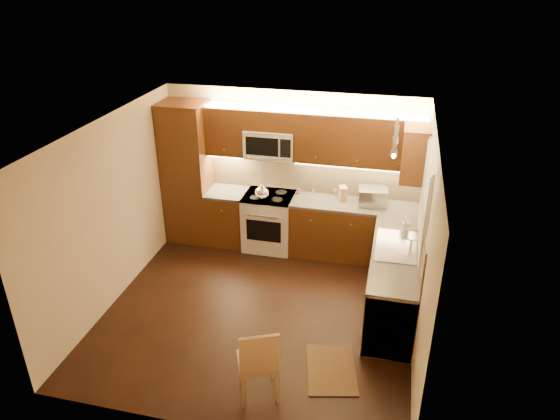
% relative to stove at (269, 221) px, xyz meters
% --- Properties ---
extents(floor, '(4.00, 4.00, 0.01)m').
position_rel_stove_xyz_m(floor, '(0.30, -1.68, -0.46)').
color(floor, black).
rests_on(floor, ground).
extents(ceiling, '(4.00, 4.00, 0.01)m').
position_rel_stove_xyz_m(ceiling, '(0.30, -1.68, 2.04)').
color(ceiling, beige).
rests_on(ceiling, ground).
extents(wall_back, '(4.00, 0.01, 2.50)m').
position_rel_stove_xyz_m(wall_back, '(0.30, 0.32, 0.79)').
color(wall_back, beige).
rests_on(wall_back, ground).
extents(wall_front, '(4.00, 0.01, 2.50)m').
position_rel_stove_xyz_m(wall_front, '(0.30, -3.67, 0.79)').
color(wall_front, beige).
rests_on(wall_front, ground).
extents(wall_left, '(0.01, 4.00, 2.50)m').
position_rel_stove_xyz_m(wall_left, '(-1.70, -1.68, 0.79)').
color(wall_left, beige).
rests_on(wall_left, ground).
extents(wall_right, '(0.01, 4.00, 2.50)m').
position_rel_stove_xyz_m(wall_right, '(2.30, -1.68, 0.79)').
color(wall_right, beige).
rests_on(wall_right, ground).
extents(pantry, '(0.70, 0.60, 2.30)m').
position_rel_stove_xyz_m(pantry, '(-1.35, 0.02, 0.69)').
color(pantry, '#47260F').
rests_on(pantry, floor).
extents(base_cab_back_left, '(0.62, 0.60, 0.86)m').
position_rel_stove_xyz_m(base_cab_back_left, '(-0.69, 0.02, -0.03)').
color(base_cab_back_left, '#47260F').
rests_on(base_cab_back_left, floor).
extents(counter_back_left, '(0.62, 0.60, 0.04)m').
position_rel_stove_xyz_m(counter_back_left, '(-0.69, 0.02, 0.42)').
color(counter_back_left, '#3C3836').
rests_on(counter_back_left, base_cab_back_left).
extents(base_cab_back_right, '(1.92, 0.60, 0.86)m').
position_rel_stove_xyz_m(base_cab_back_right, '(1.34, 0.02, -0.03)').
color(base_cab_back_right, '#47260F').
rests_on(base_cab_back_right, floor).
extents(counter_back_right, '(1.92, 0.60, 0.04)m').
position_rel_stove_xyz_m(counter_back_right, '(1.34, 0.02, 0.42)').
color(counter_back_right, '#3C3836').
rests_on(counter_back_right, base_cab_back_right).
extents(base_cab_right, '(0.60, 2.00, 0.86)m').
position_rel_stove_xyz_m(base_cab_right, '(2.00, -1.28, -0.03)').
color(base_cab_right, '#47260F').
rests_on(base_cab_right, floor).
extents(counter_right, '(0.60, 2.00, 0.04)m').
position_rel_stove_xyz_m(counter_right, '(2.00, -1.28, 0.42)').
color(counter_right, '#3C3836').
rests_on(counter_right, base_cab_right).
extents(dishwasher, '(0.58, 0.60, 0.84)m').
position_rel_stove_xyz_m(dishwasher, '(2.00, -1.98, -0.03)').
color(dishwasher, silver).
rests_on(dishwasher, floor).
extents(backsplash_back, '(3.30, 0.02, 0.60)m').
position_rel_stove_xyz_m(backsplash_back, '(0.65, 0.31, 0.74)').
color(backsplash_back, tan).
rests_on(backsplash_back, wall_back).
extents(backsplash_right, '(0.02, 2.00, 0.60)m').
position_rel_stove_xyz_m(backsplash_right, '(2.29, -1.28, 0.74)').
color(backsplash_right, tan).
rests_on(backsplash_right, wall_right).
extents(upper_cab_back_left, '(0.62, 0.35, 0.75)m').
position_rel_stove_xyz_m(upper_cab_back_left, '(-0.69, 0.15, 1.42)').
color(upper_cab_back_left, '#47260F').
rests_on(upper_cab_back_left, wall_back).
extents(upper_cab_back_right, '(1.92, 0.35, 0.75)m').
position_rel_stove_xyz_m(upper_cab_back_right, '(1.34, 0.15, 1.42)').
color(upper_cab_back_right, '#47260F').
rests_on(upper_cab_back_right, wall_back).
extents(upper_cab_bridge, '(0.76, 0.35, 0.31)m').
position_rel_stove_xyz_m(upper_cab_bridge, '(0.00, 0.15, 1.63)').
color(upper_cab_bridge, '#47260F').
rests_on(upper_cab_bridge, wall_back).
extents(upper_cab_right_corner, '(0.35, 0.50, 0.75)m').
position_rel_stove_xyz_m(upper_cab_right_corner, '(2.12, -0.28, 1.42)').
color(upper_cab_right_corner, '#47260F').
rests_on(upper_cab_right_corner, wall_right).
extents(stove, '(0.76, 0.65, 0.92)m').
position_rel_stove_xyz_m(stove, '(0.00, 0.00, 0.00)').
color(stove, silver).
rests_on(stove, floor).
extents(microwave, '(0.76, 0.38, 0.44)m').
position_rel_stove_xyz_m(microwave, '(0.00, 0.14, 1.26)').
color(microwave, silver).
rests_on(microwave, wall_back).
extents(window_frame, '(0.03, 1.44, 1.24)m').
position_rel_stove_xyz_m(window_frame, '(2.29, -1.12, 1.14)').
color(window_frame, silver).
rests_on(window_frame, wall_right).
extents(window_blinds, '(0.02, 1.36, 1.16)m').
position_rel_stove_xyz_m(window_blinds, '(2.27, -1.12, 1.14)').
color(window_blinds, silver).
rests_on(window_blinds, wall_right).
extents(sink, '(0.52, 0.86, 0.15)m').
position_rel_stove_xyz_m(sink, '(2.00, -1.12, 0.52)').
color(sink, silver).
rests_on(sink, counter_right).
extents(faucet, '(0.20, 0.04, 0.30)m').
position_rel_stove_xyz_m(faucet, '(2.18, -1.12, 0.59)').
color(faucet, silver).
rests_on(faucet, counter_right).
extents(track_light_bar, '(0.04, 1.20, 0.03)m').
position_rel_stove_xyz_m(track_light_bar, '(1.85, -1.27, 2.00)').
color(track_light_bar, silver).
rests_on(track_light_bar, ceiling).
extents(kettle, '(0.27, 0.27, 0.25)m').
position_rel_stove_xyz_m(kettle, '(-0.07, -0.12, 0.58)').
color(kettle, silver).
rests_on(kettle, stove).
extents(toaster_oven, '(0.47, 0.37, 0.26)m').
position_rel_stove_xyz_m(toaster_oven, '(1.60, 0.08, 0.57)').
color(toaster_oven, silver).
rests_on(toaster_oven, counter_back_right).
extents(knife_block, '(0.15, 0.19, 0.22)m').
position_rel_stove_xyz_m(knife_block, '(1.14, 0.12, 0.55)').
color(knife_block, '#AC734D').
rests_on(knife_block, counter_back_right).
extents(spice_jar_a, '(0.05, 0.05, 0.09)m').
position_rel_stove_xyz_m(spice_jar_a, '(0.67, 0.26, 0.48)').
color(spice_jar_a, silver).
rests_on(spice_jar_a, counter_back_right).
extents(spice_jar_b, '(0.05, 0.05, 0.10)m').
position_rel_stove_xyz_m(spice_jar_b, '(0.44, 0.17, 0.49)').
color(spice_jar_b, brown).
rests_on(spice_jar_b, counter_back_right).
extents(spice_jar_c, '(0.05, 0.05, 0.10)m').
position_rel_stove_xyz_m(spice_jar_c, '(0.44, 0.22, 0.49)').
color(spice_jar_c, silver).
rests_on(spice_jar_c, counter_back_right).
extents(spice_jar_d, '(0.06, 0.06, 0.10)m').
position_rel_stove_xyz_m(spice_jar_d, '(1.01, 0.26, 0.49)').
color(spice_jar_d, olive).
rests_on(spice_jar_d, counter_back_right).
extents(soap_bottle, '(0.13, 0.13, 0.21)m').
position_rel_stove_xyz_m(soap_bottle, '(2.09, -0.68, 0.55)').
color(soap_bottle, silver).
rests_on(soap_bottle, counter_right).
extents(rug, '(0.71, 0.92, 0.01)m').
position_rel_stove_xyz_m(rug, '(1.40, -2.58, -0.45)').
color(rug, black).
rests_on(rug, floor).
extents(dining_chair, '(0.54, 0.54, 0.93)m').
position_rel_stove_xyz_m(dining_chair, '(0.67, -3.10, 0.00)').
color(dining_chair, '#AC734D').
rests_on(dining_chair, floor).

